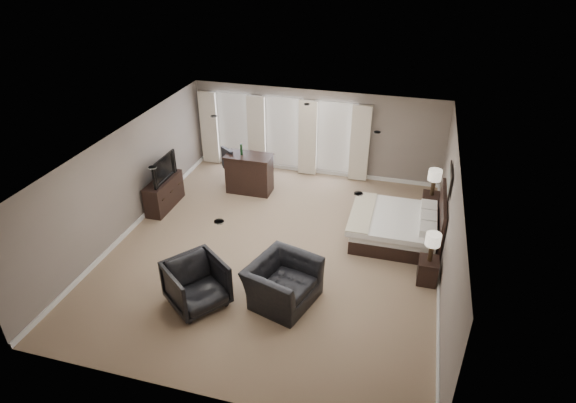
% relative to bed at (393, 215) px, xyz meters
% --- Properties ---
extents(room, '(7.60, 8.60, 2.64)m').
position_rel_bed_xyz_m(room, '(-2.58, -1.18, 0.64)').
color(room, '#887056').
rests_on(room, ground).
extents(window_bay, '(5.25, 0.20, 2.30)m').
position_rel_bed_xyz_m(window_bay, '(-3.58, 2.93, 0.54)').
color(window_bay, silver).
rests_on(window_bay, room).
extents(bed, '(2.07, 1.97, 1.32)m').
position_rel_bed_xyz_m(bed, '(0.00, 0.00, 0.00)').
color(bed, silver).
rests_on(bed, ground).
extents(nightstand_near, '(0.41, 0.50, 0.55)m').
position_rel_bed_xyz_m(nightstand_near, '(0.89, -1.45, -0.38)').
color(nightstand_near, black).
rests_on(nightstand_near, ground).
extents(nightstand_far, '(0.43, 0.53, 0.57)m').
position_rel_bed_xyz_m(nightstand_far, '(0.89, 1.45, -0.37)').
color(nightstand_far, black).
rests_on(nightstand_far, ground).
extents(lamp_near, '(0.32, 0.32, 0.66)m').
position_rel_bed_xyz_m(lamp_near, '(0.89, -1.45, 0.22)').
color(lamp_near, beige).
rests_on(lamp_near, nightstand_near).
extents(lamp_far, '(0.34, 0.34, 0.71)m').
position_rel_bed_xyz_m(lamp_far, '(0.89, 1.45, 0.27)').
color(lamp_far, beige).
rests_on(lamp_far, nightstand_far).
extents(wall_art, '(0.04, 0.96, 0.56)m').
position_rel_bed_xyz_m(wall_art, '(1.12, 0.00, 1.09)').
color(wall_art, slate).
rests_on(wall_art, room).
extents(dresser, '(0.46, 1.41, 0.82)m').
position_rel_bed_xyz_m(dresser, '(-6.03, -0.07, -0.25)').
color(dresser, black).
rests_on(dresser, ground).
extents(tv, '(0.66, 1.15, 0.15)m').
position_rel_bed_xyz_m(tv, '(-6.03, -0.07, 0.24)').
color(tv, black).
rests_on(tv, dresser).
extents(armchair_near, '(1.25, 1.56, 1.18)m').
position_rel_bed_xyz_m(armchair_near, '(-1.92, -2.85, -0.07)').
color(armchair_near, black).
rests_on(armchair_near, ground).
extents(armchair_far, '(1.42, 1.44, 1.08)m').
position_rel_bed_xyz_m(armchair_far, '(-3.53, -3.41, -0.12)').
color(armchair_far, black).
rests_on(armchair_far, ground).
extents(bar_counter, '(1.30, 0.68, 1.13)m').
position_rel_bed_xyz_m(bar_counter, '(-4.10, 1.38, -0.09)').
color(bar_counter, black).
rests_on(bar_counter, ground).
extents(bar_stool_left, '(0.36, 0.36, 0.72)m').
position_rel_bed_xyz_m(bar_stool_left, '(-4.48, 2.43, -0.30)').
color(bar_stool_left, black).
rests_on(bar_stool_left, ground).
extents(bar_stool_right, '(0.42, 0.42, 0.81)m').
position_rel_bed_xyz_m(bar_stool_right, '(-3.81, 2.14, -0.25)').
color(bar_stool_right, black).
rests_on(bar_stool_right, ground).
extents(desk_chair, '(0.86, 0.86, 1.21)m').
position_rel_bed_xyz_m(desk_chair, '(-4.63, 1.67, -0.05)').
color(desk_chair, black).
rests_on(desk_chair, ground).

